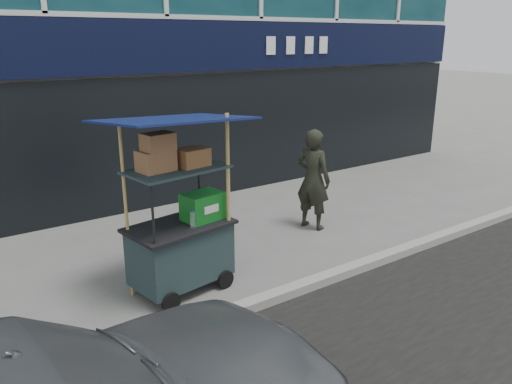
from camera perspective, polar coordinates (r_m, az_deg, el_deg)
ground at (r=6.71m, az=5.86°, el=-9.94°), size 80.00×80.00×0.00m
curb at (r=6.55m, az=7.03°, el=-10.11°), size 80.00×0.18×0.12m
vendor_cart at (r=6.20m, az=-8.55°, el=-4.38°), size 1.83×1.41×2.26m
vendor_man at (r=8.21m, az=6.55°, el=1.45°), size 0.57×0.70×1.67m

